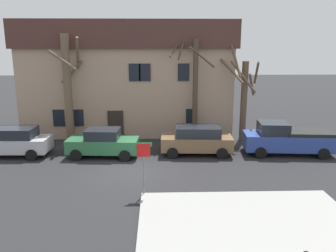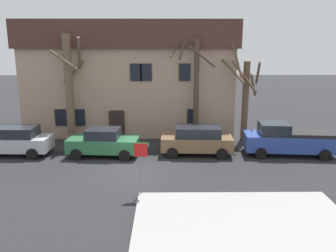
{
  "view_description": "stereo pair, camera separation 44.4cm",
  "coord_description": "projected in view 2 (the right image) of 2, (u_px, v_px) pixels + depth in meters",
  "views": [
    {
      "loc": [
        1.37,
        -17.74,
        6.71
      ],
      "look_at": [
        2.03,
        2.75,
        1.85
      ],
      "focal_mm": 37.03,
      "sensor_mm": 36.0,
      "label": 1
    },
    {
      "loc": [
        1.81,
        -17.75,
        6.71
      ],
      "look_at": [
        2.03,
        2.75,
        1.85
      ],
      "focal_mm": 37.03,
      "sensor_mm": 36.0,
      "label": 2
    }
  ],
  "objects": [
    {
      "name": "ground_plane",
      "position": [
        131.0,
        171.0,
        18.8
      ],
      "size": [
        120.0,
        120.0,
        0.0
      ],
      "primitive_type": "plane",
      "color": "#262628"
    },
    {
      "name": "car_silver_wagon",
      "position": [
        12.0,
        140.0,
        21.36
      ],
      "size": [
        4.82,
        2.18,
        1.78
      ],
      "color": "#B7BABF",
      "rests_on": "ground_plane"
    },
    {
      "name": "tree_bare_near",
      "position": [
        70.0,
        87.0,
        23.4
      ],
      "size": [
        1.96,
        1.98,
        7.39
      ],
      "color": "brown",
      "rests_on": "ground_plane"
    },
    {
      "name": "car_green_sedan",
      "position": [
        103.0,
        142.0,
        21.14
      ],
      "size": [
        4.38,
        2.26,
        1.72
      ],
      "color": "#2D6B42",
      "rests_on": "ground_plane"
    },
    {
      "name": "car_brown_wagon",
      "position": [
        197.0,
        140.0,
        21.43
      ],
      "size": [
        4.45,
        2.23,
        1.78
      ],
      "color": "brown",
      "rests_on": "ground_plane"
    },
    {
      "name": "pickup_truck_blue",
      "position": [
        288.0,
        139.0,
        21.38
      ],
      "size": [
        5.6,
        2.61,
        2.01
      ],
      "color": "#2D4799",
      "rests_on": "ground_plane"
    },
    {
      "name": "tree_bare_mid",
      "position": [
        195.0,
        86.0,
        23.66
      ],
      "size": [
        3.05,
        3.05,
        8.04
      ],
      "color": "#4C3D2D",
      "rests_on": "ground_plane"
    },
    {
      "name": "tree_bare_far",
      "position": [
        245.0,
        95.0,
        24.03
      ],
      "size": [
        2.71,
        2.44,
        7.23
      ],
      "color": "brown",
      "rests_on": "ground_plane"
    },
    {
      "name": "building_main",
      "position": [
        132.0,
        75.0,
        27.85
      ],
      "size": [
        15.83,
        7.97,
        8.36
      ],
      "color": "tan",
      "rests_on": "ground_plane"
    },
    {
      "name": "sidewalk_slab",
      "position": [
        254.0,
        247.0,
        11.62
      ],
      "size": [
        8.39,
        8.63,
        0.12
      ],
      "primitive_type": "cube",
      "color": "#999993",
      "rests_on": "ground_plane"
    },
    {
      "name": "street_sign_pole",
      "position": [
        141.0,
        158.0,
        15.38
      ],
      "size": [
        0.76,
        0.07,
        2.49
      ],
      "color": "slate",
      "rests_on": "ground_plane"
    }
  ]
}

